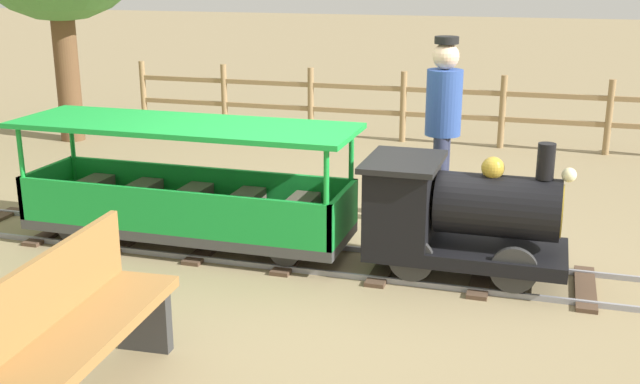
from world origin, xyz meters
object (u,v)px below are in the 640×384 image
(passenger_car, at_px, (187,196))
(locomotive, at_px, (454,213))
(conductor_person, at_px, (443,117))
(park_bench, at_px, (82,326))

(passenger_car, bearing_deg, locomotive, 90.00)
(locomotive, height_order, conductor_person, conductor_person)
(locomotive, distance_m, conductor_person, 1.25)
(park_bench, bearing_deg, passenger_car, -167.08)
(locomotive, bearing_deg, passenger_car, -90.00)
(passenger_car, distance_m, park_bench, 2.28)
(locomotive, xyz_separation_m, passenger_car, (0.00, -2.10, -0.06))
(locomotive, height_order, passenger_car, locomotive)
(passenger_car, xyz_separation_m, conductor_person, (-1.12, 1.84, 0.54))
(locomotive, bearing_deg, conductor_person, -167.11)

